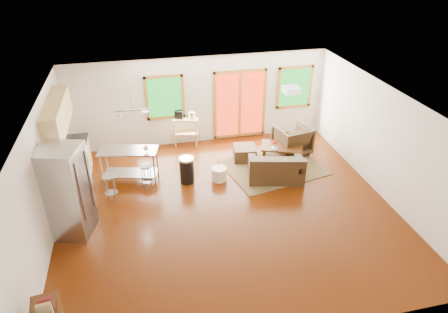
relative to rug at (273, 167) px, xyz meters
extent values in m
cube|color=#351202|center=(-1.63, -1.46, -0.02)|extent=(7.50, 7.00, 0.02)
cube|color=white|center=(-1.63, -1.46, 2.60)|extent=(7.50, 7.00, 0.02)
cube|color=silver|center=(-1.63, 2.05, 1.29)|extent=(7.50, 0.02, 2.60)
cube|color=silver|center=(-5.39, -1.46, 1.29)|extent=(0.02, 7.00, 2.60)
cube|color=silver|center=(2.13, -1.46, 1.29)|extent=(0.02, 7.00, 2.60)
cube|color=silver|center=(-1.63, -4.97, 1.29)|extent=(7.50, 0.02, 2.60)
cube|color=#124F16|center=(-2.63, 2.00, 1.49)|extent=(0.94, 0.02, 1.14)
cube|color=#96621F|center=(-2.63, 2.00, 2.10)|extent=(1.10, 0.05, 0.08)
cube|color=#96621F|center=(-2.63, 2.00, 0.88)|extent=(1.10, 0.05, 0.08)
cube|color=#96621F|center=(-3.14, 2.00, 1.49)|extent=(0.08, 0.05, 1.30)
cube|color=#96621F|center=(-2.12, 2.00, 1.49)|extent=(0.08, 0.05, 1.30)
cube|color=#A4250F|center=(-0.43, 2.00, 1.09)|extent=(1.44, 0.02, 1.94)
cube|color=#96621F|center=(-0.43, 2.00, 2.10)|extent=(1.60, 0.05, 0.08)
cube|color=#96621F|center=(-0.43, 2.00, 0.08)|extent=(1.60, 0.05, 0.08)
cube|color=#96621F|center=(-1.19, 2.00, 1.09)|extent=(0.08, 0.05, 2.10)
cube|color=#96621F|center=(0.33, 2.00, 1.09)|extent=(0.08, 0.05, 2.10)
cube|color=#96621F|center=(-0.43, 2.00, 1.09)|extent=(0.08, 0.05, 1.94)
cube|color=#124F16|center=(1.27, 2.00, 1.49)|extent=(0.94, 0.02, 1.14)
cube|color=#96621F|center=(1.27, 2.00, 2.10)|extent=(1.10, 0.05, 0.08)
cube|color=#96621F|center=(1.27, 2.00, 0.88)|extent=(1.10, 0.05, 0.08)
cube|color=#96621F|center=(0.76, 2.00, 1.49)|extent=(0.08, 0.05, 1.30)
cube|color=#96621F|center=(1.78, 2.00, 1.49)|extent=(0.08, 0.05, 1.30)
cube|color=#3F5C36|center=(0.00, 0.00, 0.00)|extent=(2.81, 2.37, 0.02)
cube|color=black|center=(-0.13, -0.53, 0.18)|extent=(1.53, 1.08, 0.39)
cube|color=black|center=(-0.20, -0.83, 0.55)|extent=(1.39, 0.49, 0.35)
cube|color=black|center=(-0.72, -0.40, 0.45)|extent=(0.36, 0.81, 0.15)
cube|color=black|center=(0.45, -0.67, 0.45)|extent=(0.36, 0.81, 0.15)
cube|color=black|center=(-0.42, -0.42, 0.43)|extent=(0.67, 0.62, 0.11)
cube|color=black|center=(0.17, -0.56, 0.43)|extent=(0.67, 0.62, 0.11)
cube|color=#351D0A|center=(0.34, 0.37, 0.41)|extent=(1.29, 1.04, 0.04)
cube|color=#351D0A|center=(-0.18, 0.31, 0.19)|extent=(0.09, 0.09, 0.40)
cube|color=#351D0A|center=(0.69, -0.04, 0.19)|extent=(0.09, 0.09, 0.40)
cube|color=#351D0A|center=(0.00, 0.77, 0.19)|extent=(0.09, 0.09, 0.40)
cube|color=#351D0A|center=(0.87, 0.42, 0.19)|extent=(0.09, 0.09, 0.40)
imported|color=black|center=(0.78, 0.72, 0.45)|extent=(1.05, 1.00, 0.93)
cube|color=black|center=(-0.64, 0.62, 0.19)|extent=(0.69, 0.69, 0.40)
cylinder|color=white|center=(-1.55, -0.24, 0.16)|extent=(0.41, 0.41, 0.34)
imported|color=silver|center=(0.07, 0.20, 0.48)|extent=(0.20, 0.21, 0.18)
sphere|color=#AE1B24|center=(0.10, 0.22, 0.63)|extent=(0.08, 0.08, 0.07)
sphere|color=#AE1B24|center=(0.04, 0.18, 0.65)|extent=(0.08, 0.08, 0.07)
sphere|color=#AE1B24|center=(0.07, 0.24, 0.67)|extent=(0.08, 0.08, 0.07)
imported|color=maroon|center=(0.33, 0.14, 0.52)|extent=(0.19, 0.09, 0.26)
cube|color=tan|center=(-5.08, 0.24, 0.44)|extent=(0.60, 2.20, 0.90)
cube|color=black|center=(-5.08, 0.24, 0.91)|extent=(0.64, 2.24, 0.04)
cube|color=tan|center=(-5.20, 0.24, 1.94)|extent=(0.36, 2.20, 0.70)
cylinder|color=#B7BABC|center=(-5.08, -0.26, 1.02)|extent=(0.12, 0.12, 0.18)
cube|color=black|center=(-5.08, 0.64, 1.03)|extent=(0.22, 0.18, 0.20)
cube|color=#B7BABC|center=(-4.98, -1.54, 0.99)|extent=(0.99, 0.98, 2.00)
cube|color=gray|center=(-4.61, -1.65, 0.99)|extent=(0.23, 0.71, 1.96)
cylinder|color=gray|center=(-4.66, -1.89, 1.16)|extent=(0.03, 0.03, 1.33)
cylinder|color=gray|center=(-4.52, -1.42, 1.16)|extent=(0.03, 0.03, 1.33)
cube|color=#B7BABC|center=(-3.75, 0.19, 0.88)|extent=(1.52, 0.89, 0.04)
cube|color=gray|center=(-3.75, 0.19, 0.23)|extent=(1.41, 0.79, 0.03)
cylinder|color=gray|center=(-4.43, 0.13, 0.42)|extent=(0.05, 0.05, 0.87)
cylinder|color=gray|center=(-3.17, -0.17, 0.42)|extent=(0.05, 0.05, 0.87)
cylinder|color=gray|center=(-4.33, 0.55, 0.42)|extent=(0.05, 0.05, 0.87)
cylinder|color=gray|center=(-3.07, 0.25, 0.42)|extent=(0.05, 0.05, 0.87)
imported|color=white|center=(-3.32, -0.02, 1.00)|extent=(0.15, 0.14, 0.12)
cylinder|color=#B7BABC|center=(-4.22, -0.55, 0.64)|extent=(0.35, 0.35, 0.04)
cylinder|color=gray|center=(-4.13, -0.47, 0.31)|extent=(0.02, 0.02, 0.64)
cylinder|color=gray|center=(-4.30, -0.45, 0.31)|extent=(0.02, 0.02, 0.64)
cylinder|color=gray|center=(-4.32, -0.62, 0.31)|extent=(0.02, 0.02, 0.64)
cylinder|color=gray|center=(-4.15, -0.64, 0.31)|extent=(0.02, 0.02, 0.64)
cylinder|color=gray|center=(-4.22, -0.55, 0.19)|extent=(0.32, 0.32, 0.01)
cylinder|color=#B7BABC|center=(-3.37, -0.20, 0.61)|extent=(0.39, 0.39, 0.04)
cylinder|color=gray|center=(-3.33, -0.09, 0.29)|extent=(0.03, 0.03, 0.60)
cylinder|color=gray|center=(-3.48, -0.15, 0.29)|extent=(0.03, 0.03, 0.60)
cylinder|color=gray|center=(-3.42, -0.30, 0.29)|extent=(0.03, 0.03, 0.60)
cylinder|color=gray|center=(-3.27, -0.24, 0.29)|extent=(0.03, 0.03, 0.60)
cylinder|color=gray|center=(-3.37, -0.20, 0.18)|extent=(0.35, 0.35, 0.01)
cylinder|color=black|center=(-2.37, -0.16, 0.31)|extent=(0.47, 0.47, 0.64)
cylinder|color=#B7BABC|center=(-2.37, -0.16, 0.65)|extent=(0.48, 0.48, 0.05)
cube|color=tan|center=(-2.09, 1.89, 0.84)|extent=(0.81, 0.62, 0.04)
cube|color=tan|center=(-2.09, 1.89, 0.40)|extent=(0.76, 0.58, 0.03)
cube|color=tan|center=(-2.43, 1.78, 0.42)|extent=(0.05, 0.05, 0.86)
cube|color=tan|center=(-1.84, 1.63, 0.42)|extent=(0.05, 0.05, 0.86)
cube|color=tan|center=(-2.34, 2.14, 0.42)|extent=(0.05, 0.05, 0.86)
cube|color=tan|center=(-1.75, 1.99, 0.42)|extent=(0.05, 0.05, 0.86)
cube|color=black|center=(-2.27, 1.93, 0.97)|extent=(0.27, 0.25, 0.23)
cylinder|color=#B7BABC|center=(-1.91, 1.84, 0.95)|extent=(0.20, 0.20, 0.18)
cube|color=#A28A55|center=(-4.93, -4.56, 1.02)|extent=(0.20, 0.08, 0.29)
cube|color=maroon|center=(-4.95, -4.39, 0.98)|extent=(0.20, 0.08, 0.22)
cube|color=white|center=(-0.03, -0.86, 2.52)|extent=(0.35, 0.35, 0.12)
cylinder|color=gray|center=(-3.53, 0.04, 2.29)|extent=(0.02, 0.02, 0.60)
cube|color=gray|center=(-3.53, 0.04, 1.99)|extent=(0.80, 0.04, 0.03)
cone|color=#B7BABC|center=(-3.83, 0.04, 1.87)|extent=(0.18, 0.18, 0.14)
cone|color=#B7BABC|center=(-3.23, 0.04, 1.87)|extent=(0.18, 0.18, 0.14)
camera|label=1|loc=(-3.35, -8.73, 5.57)|focal=32.00mm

